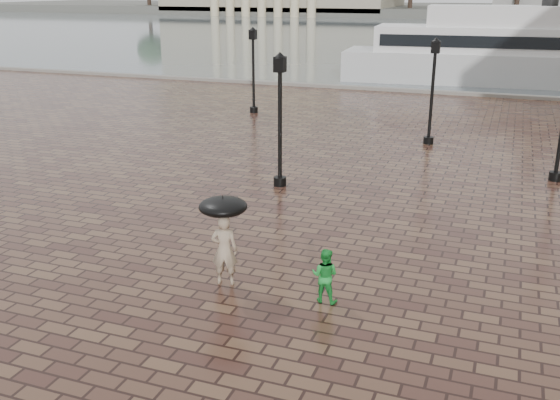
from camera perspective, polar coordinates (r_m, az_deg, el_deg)
name	(u,v)px	position (r m, az deg, el deg)	size (l,w,h in m)	color
ground	(402,384)	(11.51, 11.11, -16.17)	(300.00, 300.00, 0.00)	#361E18
harbour_water	(511,33)	(101.61, 20.33, 14.10)	(240.00, 240.00, 0.00)	#4E5B5F
quay_edge	(491,97)	(41.92, 18.73, 8.95)	(80.00, 0.60, 0.30)	slate
far_shore	(517,11)	(169.48, 20.83, 15.88)	(300.00, 60.00, 2.00)	#4C4C47
street_lamps	(441,93)	(27.46, 14.48, 9.48)	(21.44, 14.44, 4.40)	black
adult_pedestrian	(224,250)	(14.37, -5.11, -4.57)	(0.61, 0.40, 1.68)	tan
child_pedestrian	(325,275)	(13.65, 4.12, -6.89)	(0.60, 0.47, 1.23)	green
ferry_near	(503,52)	(47.86, 19.74, 12.62)	(22.48, 6.90, 7.27)	silver
umbrella	(223,207)	(13.99, -5.23, -0.60)	(1.10, 1.10, 1.14)	black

